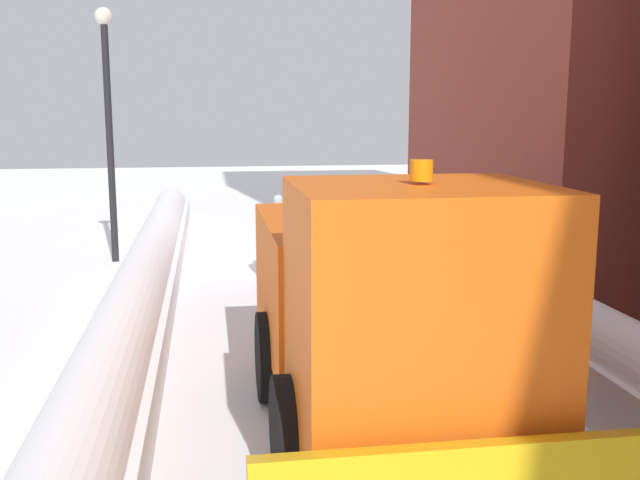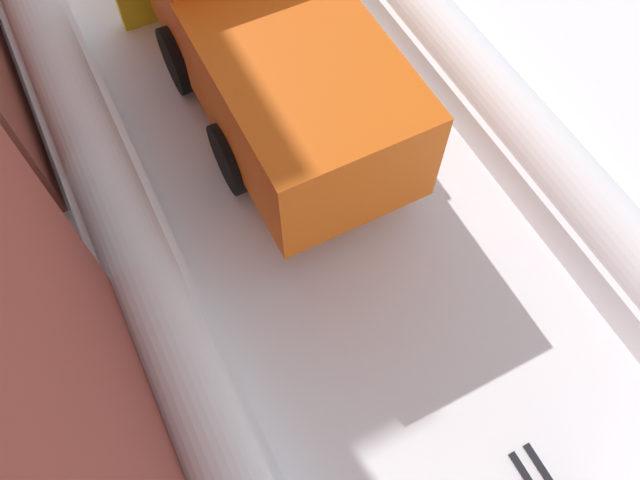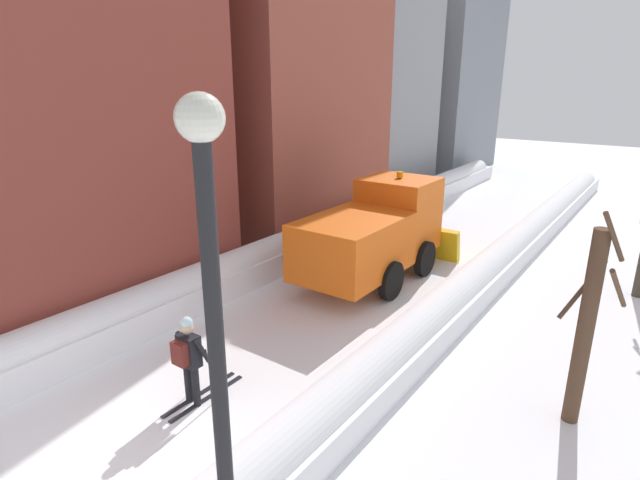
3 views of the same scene
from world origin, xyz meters
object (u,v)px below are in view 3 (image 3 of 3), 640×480
(traffic_light_pole, at_px, (117,210))
(street_lamp, at_px, (216,345))
(plow_truck, at_px, (376,232))
(skier, at_px, (189,357))
(bare_tree_near, at_px, (587,326))

(traffic_light_pole, bearing_deg, street_lamp, -27.13)
(traffic_light_pole, bearing_deg, plow_truck, 59.46)
(plow_truck, distance_m, skier, 7.58)
(plow_truck, bearing_deg, skier, -87.07)
(street_lamp, xyz_separation_m, bare_tree_near, (2.27, 6.19, -1.74))
(traffic_light_pole, height_order, bare_tree_near, traffic_light_pole)
(skier, bearing_deg, street_lamp, -34.67)
(skier, bearing_deg, plow_truck, 92.93)
(plow_truck, xyz_separation_m, bare_tree_near, (6.30, -3.88, 0.41))
(plow_truck, distance_m, traffic_light_pole, 7.28)
(street_lamp, relative_size, bare_tree_near, 1.46)
(plow_truck, distance_m, bare_tree_near, 7.41)
(skier, relative_size, bare_tree_near, 0.45)
(bare_tree_near, bearing_deg, plow_truck, 148.38)
(skier, bearing_deg, bare_tree_near, 31.86)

